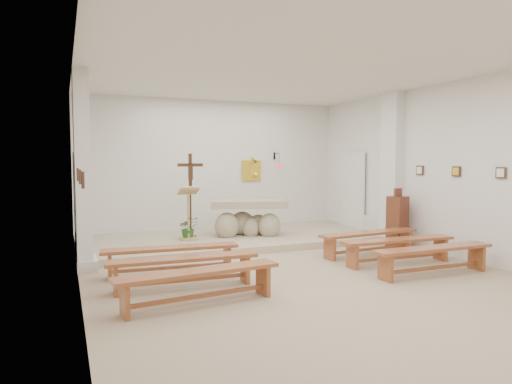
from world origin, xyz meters
name	(u,v)px	position (x,y,z in m)	size (l,w,h in m)	color
ground	(306,277)	(0.00, 0.00, 0.00)	(7.00, 10.00, 0.00)	tan
wall_left	(79,175)	(-3.49, 0.00, 1.75)	(0.02, 10.00, 3.50)	white
wall_right	(465,170)	(3.49, 0.00, 1.75)	(0.02, 10.00, 3.50)	white
wall_back	(214,167)	(0.00, 4.99, 1.75)	(7.00, 0.02, 3.50)	white
ceiling	(308,64)	(0.00, 0.00, 3.49)	(7.00, 10.00, 0.02)	silver
sanctuary_platform	(234,239)	(0.00, 3.50, 0.07)	(6.98, 3.00, 0.15)	#C4B297
pilaster_left	(82,171)	(-3.37, 2.00, 1.75)	(0.26, 0.55, 3.50)	white
pilaster_right	(392,168)	(3.37, 2.00, 1.75)	(0.26, 0.55, 3.50)	white
gold_wall_relief	(251,170)	(1.05, 4.96, 1.65)	(0.55, 0.04, 0.55)	yellow
sanctuary_lamp	(279,165)	(1.75, 4.71, 1.81)	(0.11, 0.36, 0.44)	black
station_frame_left_front	(83,180)	(-3.47, -0.80, 1.72)	(0.03, 0.20, 0.20)	#43281D
station_frame_left_mid	(80,177)	(-3.47, 0.20, 1.72)	(0.03, 0.20, 0.20)	#43281D
station_frame_left_rear	(78,174)	(-3.47, 1.20, 1.72)	(0.03, 0.20, 0.20)	#43281D
station_frame_right_front	(501,173)	(3.47, -0.80, 1.72)	(0.03, 0.20, 0.20)	#43281D
station_frame_right_mid	(456,171)	(3.47, 0.20, 1.72)	(0.03, 0.20, 0.20)	#43281D
station_frame_right_rear	(420,170)	(3.47, 1.20, 1.72)	(0.03, 0.20, 0.20)	#43281D
radiator_left	(80,248)	(-3.43, 2.70, 0.27)	(0.10, 0.85, 0.52)	silver
radiator_right	(374,227)	(3.43, 2.70, 0.27)	(0.10, 0.85, 0.52)	silver
altar	(248,221)	(0.33, 3.42, 0.50)	(1.90, 1.17, 0.92)	tan
lectern	(189,213)	(-1.12, 3.38, 0.75)	(0.44, 0.38, 1.22)	tan
crucifix_stand	(190,189)	(-0.99, 3.71, 1.27)	(0.59, 0.25, 1.94)	#3E2313
potted_plant	(189,228)	(-1.09, 3.52, 0.40)	(0.45, 0.39, 0.50)	#275923
donation_pedestal	(397,222)	(3.10, 1.45, 0.58)	(0.43, 0.43, 1.32)	brown
bench_left_front	(171,254)	(-2.04, 1.04, 0.36)	(2.31, 0.55, 0.48)	#A2562F
bench_right_front	(369,238)	(2.04, 1.04, 0.36)	(2.31, 0.53, 0.48)	#A2562F
bench_left_second	(183,265)	(-2.04, 0.16, 0.36)	(2.30, 0.48, 0.48)	#A2562F
bench_right_second	(398,245)	(2.04, 0.16, 0.36)	(2.30, 0.48, 0.48)	#A2562F
bench_left_third	(199,279)	(-2.04, -0.72, 0.36)	(2.31, 0.60, 0.48)	#A2562F
bench_right_third	(433,254)	(2.04, -0.72, 0.36)	(2.29, 0.39, 0.48)	#A2562F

